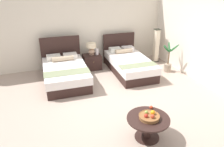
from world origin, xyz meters
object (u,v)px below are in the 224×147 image
(loose_apple, at_px, (151,107))
(floor_lamp_corner, at_px, (156,46))
(bed_near_corner, at_px, (129,64))
(potted_palm, at_px, (168,62))
(coffee_table, at_px, (148,123))
(table_lamp, at_px, (91,48))
(nightstand, at_px, (92,62))
(bed_near_window, at_px, (65,72))
(fruit_bowl, at_px, (149,116))
(vase, at_px, (97,52))

(loose_apple, xyz_separation_m, floor_lamp_corner, (2.15, 3.51, 0.11))
(bed_near_corner, relative_size, potted_palm, 2.24)
(loose_apple, bearing_deg, potted_palm, 50.63)
(coffee_table, bearing_deg, bed_near_corner, 72.63)
(table_lamp, bearing_deg, floor_lamp_corner, -2.80)
(bed_near_corner, distance_m, table_lamp, 1.39)
(coffee_table, bearing_deg, nightstand, 91.49)
(coffee_table, bearing_deg, bed_near_window, 109.49)
(nightstand, height_order, fruit_bowl, fruit_bowl)
(bed_near_corner, height_order, floor_lamp_corner, floor_lamp_corner)
(floor_lamp_corner, bearing_deg, bed_near_corner, -157.22)
(potted_palm, bearing_deg, fruit_bowl, -128.93)
(table_lamp, distance_m, loose_apple, 3.65)
(table_lamp, bearing_deg, loose_apple, -85.15)
(loose_apple, distance_m, floor_lamp_corner, 4.12)
(fruit_bowl, relative_size, potted_palm, 0.41)
(bed_near_window, bearing_deg, table_lamp, 33.58)
(vase, distance_m, floor_lamp_corner, 2.28)
(floor_lamp_corner, bearing_deg, table_lamp, 177.20)
(bed_near_window, bearing_deg, loose_apple, -65.45)
(vase, bearing_deg, potted_palm, -25.71)
(nightstand, relative_size, floor_lamp_corner, 0.48)
(bed_near_window, distance_m, coffee_table, 3.40)
(bed_near_corner, relative_size, coffee_table, 2.66)
(table_lamp, xyz_separation_m, fruit_bowl, (0.11, -3.91, -0.25))
(table_lamp, height_order, floor_lamp_corner, floor_lamp_corner)
(bed_near_window, relative_size, bed_near_corner, 0.94)
(vase, bearing_deg, floor_lamp_corner, -1.51)
(bed_near_corner, xyz_separation_m, nightstand, (-1.10, 0.67, -0.03))
(bed_near_window, relative_size, fruit_bowl, 5.16)
(vase, xyz_separation_m, loose_apple, (0.13, -3.57, -0.11))
(potted_palm, bearing_deg, table_lamp, 154.79)
(loose_apple, relative_size, potted_palm, 0.07)
(nightstand, xyz_separation_m, potted_palm, (2.37, -1.10, 0.10))
(nightstand, bearing_deg, vase, -12.67)
(vase, xyz_separation_m, floor_lamp_corner, (2.28, -0.06, -0.00))
(coffee_table, height_order, floor_lamp_corner, floor_lamp_corner)
(nightstand, xyz_separation_m, floor_lamp_corner, (2.46, -0.10, 0.36))
(nightstand, height_order, floor_lamp_corner, floor_lamp_corner)
(bed_near_window, distance_m, nightstand, 1.23)
(bed_near_window, height_order, bed_near_corner, bed_near_window)
(vase, distance_m, potted_palm, 2.45)
(bed_near_corner, relative_size, fruit_bowl, 5.49)
(bed_near_corner, xyz_separation_m, floor_lamp_corner, (1.36, 0.57, 0.33))
(bed_near_corner, height_order, nightstand, bed_near_corner)
(bed_near_window, xyz_separation_m, floor_lamp_corner, (3.49, 0.57, 0.32))
(bed_near_corner, distance_m, loose_apple, 3.05)
(floor_lamp_corner, bearing_deg, fruit_bowl, -121.78)
(table_lamp, distance_m, coffee_table, 3.92)
(bed_near_window, xyz_separation_m, potted_palm, (3.40, -0.43, 0.06))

